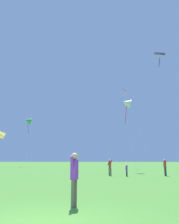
{
  "coord_description": "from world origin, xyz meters",
  "views": [
    {
      "loc": [
        1.6,
        -5.14,
        1.47
      ],
      "look_at": [
        -1.02,
        25.95,
        8.68
      ],
      "focal_mm": 33.6,
      "sensor_mm": 36.0,
      "label": 1
    }
  ],
  "objects": [
    {
      "name": "person_with_spool",
      "position": [
        7.12,
        16.23,
        0.96
      ],
      "size": [
        0.26,
        0.5,
        1.59
      ],
      "color": "#2D3351",
      "rests_on": "ground_plane"
    },
    {
      "name": "kite_white_distant",
      "position": [
        4.39,
        23.65,
        9.34
      ],
      "size": [
        1.52,
        5.58,
        10.09
      ],
      "color": "white",
      "rests_on": "ground_plane"
    },
    {
      "name": "kite_black_large",
      "position": [
        11.35,
        30.39,
        19.52
      ],
      "size": [
        3.64,
        8.6,
        21.08
      ],
      "color": "black",
      "rests_on": "ground_plane"
    },
    {
      "name": "kite_red_high",
      "position": [
        5.86,
        38.11,
        15.01
      ],
      "size": [
        3.66,
        11.1,
        16.95
      ],
      "color": "red",
      "rests_on": "ground_plane"
    },
    {
      "name": "person_child_small",
      "position": [
        3.37,
        15.43,
        0.65
      ],
      "size": [
        0.25,
        0.31,
        1.08
      ],
      "color": "#2D3351",
      "rests_on": "ground_plane"
    },
    {
      "name": "person_foreground_watcher",
      "position": [
        1.82,
        16.33,
        0.96
      ],
      "size": [
        0.51,
        0.23,
        1.6
      ],
      "color": "black",
      "rests_on": "ground_plane"
    },
    {
      "name": "person_in_blue_jacket",
      "position": [
        0.49,
        2.04,
        1.04
      ],
      "size": [
        0.25,
        0.55,
        1.72
      ],
      "color": "#665B4C",
      "rests_on": "ground_plane"
    },
    {
      "name": "kite_green_small",
      "position": [
        -17.89,
        44.35,
        11.02
      ],
      "size": [
        3.92,
        7.35,
        11.97
      ],
      "color": "green",
      "rests_on": "ground_plane"
    }
  ]
}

